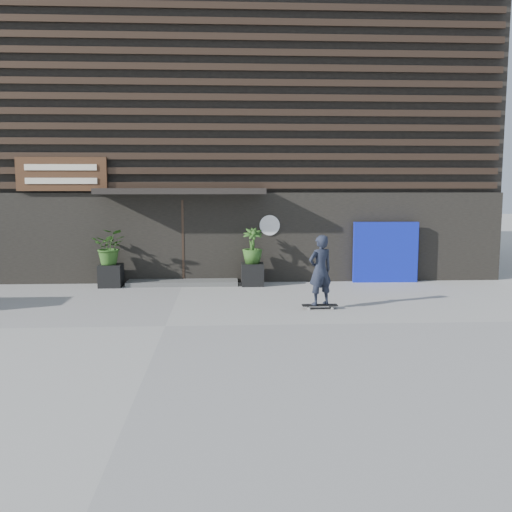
{
  "coord_description": "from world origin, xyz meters",
  "views": [
    {
      "loc": [
        1.19,
        -10.9,
        2.75
      ],
      "look_at": [
        1.87,
        2.06,
        1.1
      ],
      "focal_mm": 40.11,
      "sensor_mm": 36.0,
      "label": 1
    }
  ],
  "objects": [
    {
      "name": "planter_pot_left",
      "position": [
        -1.9,
        4.4,
        0.3
      ],
      "size": [
        0.6,
        0.6,
        0.6
      ],
      "primitive_type": "cube",
      "color": "black",
      "rests_on": "ground"
    },
    {
      "name": "building",
      "position": [
        -0.0,
        9.96,
        3.99
      ],
      "size": [
        18.0,
        11.0,
        8.0
      ],
      "color": "black",
      "rests_on": "ground"
    },
    {
      "name": "entrance_step",
      "position": [
        0.0,
        4.6,
        0.06
      ],
      "size": [
        3.0,
        0.8,
        0.12
      ],
      "primitive_type": "cube",
      "color": "#4E4E4B",
      "rests_on": "ground"
    },
    {
      "name": "ground",
      "position": [
        0.0,
        0.0,
        0.0
      ],
      "size": [
        80.0,
        80.0,
        0.0
      ],
      "primitive_type": "plane",
      "color": "#9E9C96",
      "rests_on": "ground"
    },
    {
      "name": "planter_pot_right",
      "position": [
        1.9,
        4.4,
        0.3
      ],
      "size": [
        0.6,
        0.6,
        0.6
      ],
      "primitive_type": "cube",
      "color": "black",
      "rests_on": "ground"
    },
    {
      "name": "blue_tarp",
      "position": [
        5.63,
        4.7,
        0.84
      ],
      "size": [
        1.8,
        0.16,
        1.69
      ],
      "primitive_type": "cube",
      "rotation": [
        0.0,
        0.0,
        -0.02
      ],
      "color": "#0D18AA",
      "rests_on": "ground"
    },
    {
      "name": "bamboo_right",
      "position": [
        1.9,
        4.4,
        1.08
      ],
      "size": [
        0.54,
        0.54,
        0.96
      ],
      "primitive_type": "imported",
      "color": "#2D591E",
      "rests_on": "planter_pot_right"
    },
    {
      "name": "skateboarder",
      "position": [
        3.25,
        1.37,
        0.86
      ],
      "size": [
        0.78,
        0.56,
        1.64
      ],
      "color": "black",
      "rests_on": "ground"
    },
    {
      "name": "bamboo_left",
      "position": [
        -1.9,
        4.4,
        1.08
      ],
      "size": [
        0.86,
        0.75,
        0.96
      ],
      "primitive_type": "imported",
      "color": "#2D591E",
      "rests_on": "planter_pot_left"
    }
  ]
}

